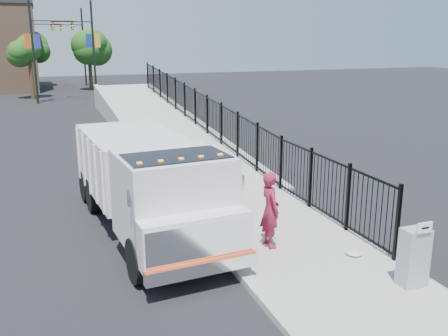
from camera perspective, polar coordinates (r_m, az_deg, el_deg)
name	(u,v)px	position (r m, az deg, el deg)	size (l,w,h in m)	color
ground	(222,253)	(12.47, -0.24, -9.65)	(120.00, 120.00, 0.00)	black
sidewalk	(334,273)	(11.60, 12.41, -11.67)	(3.55, 12.00, 0.12)	#9E998E
curb	(254,287)	(10.76, 3.46, -13.40)	(0.30, 12.00, 0.16)	#ADAAA3
ramp	(160,133)	(27.82, -7.29, 4.01)	(3.95, 24.00, 1.70)	#9E998E
iron_fence	(207,127)	(24.23, -1.93, 4.68)	(0.10, 28.00, 1.80)	black
truck	(149,179)	(13.36, -8.59, -1.31)	(3.13, 7.92, 2.65)	black
worker	(270,210)	(12.26, 5.30, -4.76)	(0.69, 0.45, 1.89)	maroon
utility_cabinet	(414,257)	(11.18, 20.84, -9.51)	(0.55, 0.40, 1.25)	gray
arrow_sign	(425,228)	(10.75, 21.96, -6.34)	(0.35, 0.04, 0.22)	white
debris	(354,253)	(12.45, 14.65, -9.35)	(0.41, 0.41, 0.10)	silver
light_pole_0	(37,47)	(42.16, -20.58, 12.83)	(3.77, 0.22, 8.00)	black
light_pole_1	(90,46)	(43.94, -15.11, 13.30)	(3.78, 0.22, 8.00)	black
light_pole_2	(33,45)	(53.64, -21.00, 13.03)	(3.77, 0.22, 8.00)	black
light_pole_3	(80,44)	(56.15, -16.08, 13.46)	(3.78, 0.22, 8.00)	black
tree_0	(29,52)	(45.25, -21.39, 12.27)	(2.27, 2.27, 5.14)	#382314
tree_1	(89,49)	(51.65, -15.19, 12.99)	(2.79, 2.79, 5.40)	#382314
tree_2	(34,48)	(57.14, -20.88, 12.68)	(2.86, 2.86, 5.43)	#382314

